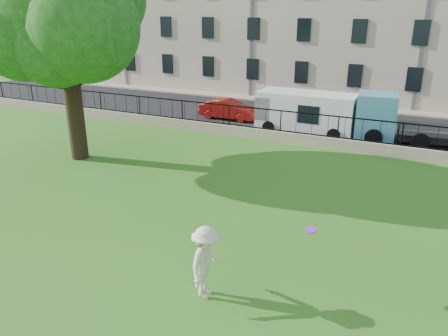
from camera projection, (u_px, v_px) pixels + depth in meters
The scene contains 12 objects.
ground at pixel (154, 247), 13.20m from camera, with size 120.00×120.00×0.00m, color #336618.
retaining_wall at pixel (280, 137), 23.26m from camera, with size 50.00×0.40×0.60m, color gray.
iron_railing at pixel (281, 121), 22.96m from camera, with size 50.00×0.05×1.13m.
street at pixel (304, 122), 27.34m from camera, with size 60.00×9.00×0.01m, color black.
sidewalk at pixel (323, 105), 31.73m from camera, with size 60.00×1.40×0.12m, color gray.
building_row at pixel (347, 4), 34.12m from camera, with size 56.40×10.40×13.80m.
tree at pixel (61, 10), 18.74m from camera, with size 8.09×6.29×10.04m.
man at pixel (206, 262), 10.71m from camera, with size 1.24×0.71×1.91m, color beige.
frisbee at pixel (311, 230), 10.78m from camera, with size 0.27×0.27×0.03m, color purple.
red_sedan at pixel (229, 109), 27.85m from camera, with size 1.32×3.78×1.25m, color #AD1915.
white_van at pixel (306, 113), 24.73m from camera, with size 5.44×2.12×2.29m, color silver.
blue_truck at pixel (417, 121), 22.57m from camera, with size 6.07×2.15×2.54m, color #5199BE.
Camera 1 is at (6.83, -9.51, 6.89)m, focal length 35.00 mm.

